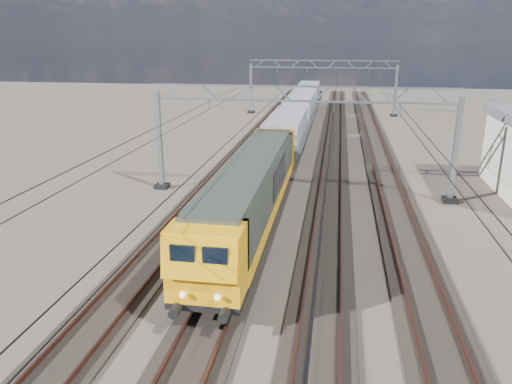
% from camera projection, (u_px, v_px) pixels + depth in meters
% --- Properties ---
extents(ground, '(160.00, 160.00, 0.00)m').
position_uv_depth(ground, '(294.00, 215.00, 29.26)').
color(ground, '#2A2620').
rests_on(ground, ground).
extents(track_outer_west, '(2.60, 140.00, 0.30)m').
position_uv_depth(track_outer_west, '(195.00, 208.00, 30.16)').
color(track_outer_west, black).
rests_on(track_outer_west, ground).
extents(track_loco, '(2.60, 140.00, 0.30)m').
position_uv_depth(track_loco, '(260.00, 212.00, 29.54)').
color(track_loco, black).
rests_on(track_loco, ground).
extents(track_inner_east, '(2.60, 140.00, 0.30)m').
position_uv_depth(track_inner_east, '(328.00, 216.00, 28.93)').
color(track_inner_east, black).
rests_on(track_inner_east, ground).
extents(track_outer_east, '(2.60, 140.00, 0.30)m').
position_uv_depth(track_outer_east, '(399.00, 220.00, 28.31)').
color(track_outer_east, black).
rests_on(track_outer_east, ground).
extents(catenary_gantry_mid, '(19.90, 0.90, 7.11)m').
position_uv_depth(catenary_gantry_mid, '(301.00, 137.00, 31.86)').
color(catenary_gantry_mid, gray).
rests_on(catenary_gantry_mid, ground).
extents(catenary_gantry_far, '(19.90, 0.90, 7.11)m').
position_uv_depth(catenary_gantry_far, '(322.00, 85.00, 65.78)').
color(catenary_gantry_far, gray).
rests_on(catenary_gantry_far, ground).
extents(overhead_wires, '(12.03, 140.00, 0.53)m').
position_uv_depth(overhead_wires, '(306.00, 100.00, 35.08)').
color(overhead_wires, black).
rests_on(overhead_wires, ground).
extents(locomotive, '(2.76, 21.10, 3.62)m').
position_uv_depth(locomotive, '(252.00, 190.00, 26.03)').
color(locomotive, black).
rests_on(locomotive, ground).
extents(hopper_wagon_lead, '(3.38, 13.00, 3.25)m').
position_uv_depth(hopper_wagon_lead, '(287.00, 132.00, 42.73)').
color(hopper_wagon_lead, black).
rests_on(hopper_wagon_lead, ground).
extents(hopper_wagon_mid, '(3.38, 13.00, 3.25)m').
position_uv_depth(hopper_wagon_mid, '(300.00, 109.00, 56.11)').
color(hopper_wagon_mid, black).
rests_on(hopper_wagon_mid, ground).
extents(hopper_wagon_third, '(3.38, 13.00, 3.25)m').
position_uv_depth(hopper_wagon_third, '(308.00, 95.00, 69.49)').
color(hopper_wagon_third, black).
rests_on(hopper_wagon_third, ground).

